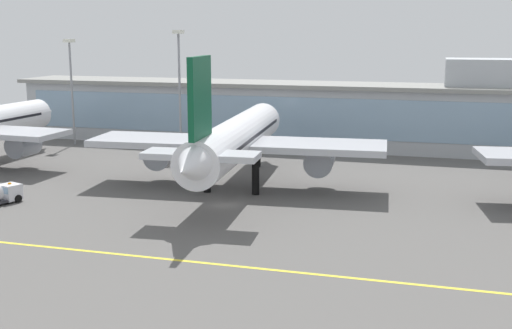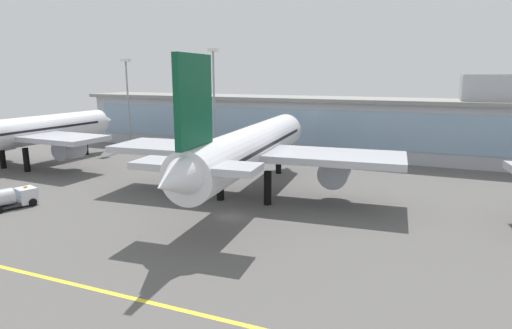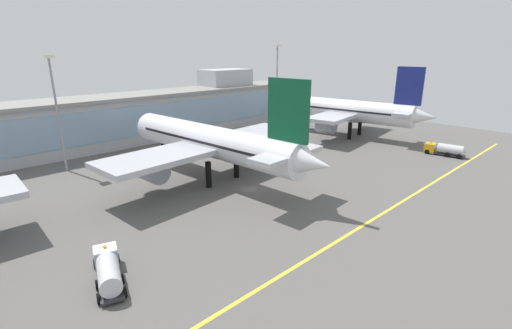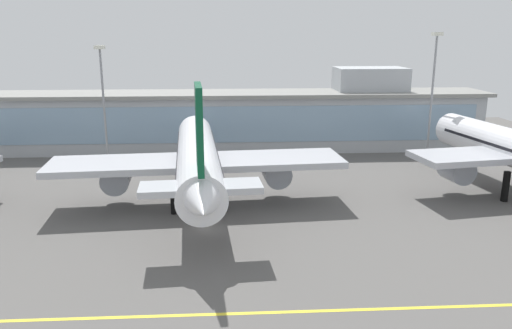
{
  "view_description": "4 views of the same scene",
  "coord_description": "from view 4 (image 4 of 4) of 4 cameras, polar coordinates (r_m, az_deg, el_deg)",
  "views": [
    {
      "loc": [
        27.53,
        -80.76,
        23.22
      ],
      "look_at": [
        2.17,
        8.66,
        4.12
      ],
      "focal_mm": 45.04,
      "sensor_mm": 36.0,
      "label": 1
    },
    {
      "loc": [
        23.5,
        -48.26,
        18.44
      ],
      "look_at": [
        -0.71,
        10.59,
        4.91
      ],
      "focal_mm": 29.97,
      "sensor_mm": 36.0,
      "label": 2
    },
    {
      "loc": [
        -42.73,
        -45.85,
        24.75
      ],
      "look_at": [
        2.47,
        1.12,
        4.05
      ],
      "focal_mm": 25.54,
      "sensor_mm": 36.0,
      "label": 3
    },
    {
      "loc": [
        3.13,
        -65.38,
        26.06
      ],
      "look_at": [
        7.58,
        9.18,
        6.63
      ],
      "focal_mm": 35.57,
      "sensor_mm": 36.0,
      "label": 4
    }
  ],
  "objects": [
    {
      "name": "taxiway_centreline_stripe",
      "position": [
        50.7,
        -6.74,
        -16.45
      ],
      "size": [
        144.0,
        0.5,
        0.01
      ],
      "primitive_type": "cube",
      "color": "yellow",
      "rests_on": "ground"
    },
    {
      "name": "apron_light_mast_west",
      "position": [
        103.92,
        -16.86,
        8.15
      ],
      "size": [
        1.8,
        1.8,
        23.77
      ],
      "color": "gray",
      "rests_on": "ground"
    },
    {
      "name": "terminal_building",
      "position": [
        116.39,
        -4.08,
        5.14
      ],
      "size": [
        125.06,
        14.0,
        18.34
      ],
      "color": "#ADB2B7",
      "rests_on": "ground"
    },
    {
      "name": "ground_plane",
      "position": [
        70.45,
        -5.76,
        -7.21
      ],
      "size": [
        180.0,
        180.0,
        0.0
      ],
      "primitive_type": "plane",
      "color": "#5B5956"
    },
    {
      "name": "airliner_near_right",
      "position": [
        77.52,
        -6.59,
        0.64
      ],
      "size": [
        45.17,
        52.9,
        20.52
      ],
      "rotation": [
        0.0,
        0.0,
        1.65
      ],
      "color": "black",
      "rests_on": "ground"
    },
    {
      "name": "apron_light_mast_east",
      "position": [
        109.8,
        19.31,
        8.98
      ],
      "size": [
        1.8,
        1.8,
        26.23
      ],
      "color": "gray",
      "rests_on": "ground"
    }
  ]
}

